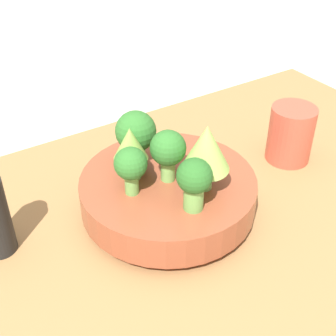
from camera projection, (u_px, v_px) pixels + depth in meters
ground_plane at (178, 231)px, 0.75m from camera, size 6.00×6.00×0.00m
table at (178, 223)px, 0.74m from camera, size 1.11×0.62×0.04m
bowl at (168, 193)px, 0.71m from camera, size 0.27×0.27×0.06m
broccoli_floret_right at (131, 166)px, 0.65m from camera, size 0.05×0.05×0.07m
broccoli_floret_back at (194, 180)px, 0.62m from camera, size 0.05×0.05×0.08m
romanesco_piece_near at (130, 148)px, 0.67m from camera, size 0.05×0.05×0.08m
broccoli_floret_front at (136, 133)px, 0.71m from camera, size 0.06×0.06×0.09m
romanesco_piece_far at (206, 149)px, 0.64m from camera, size 0.07×0.07×0.10m
broccoli_floret_center at (168, 150)px, 0.67m from camera, size 0.05×0.05×0.08m
cup at (291, 134)px, 0.83m from camera, size 0.08×0.08×0.10m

